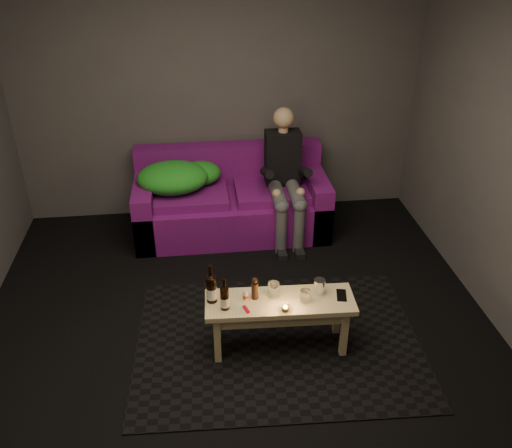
{
  "coord_description": "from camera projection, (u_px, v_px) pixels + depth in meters",
  "views": [
    {
      "loc": [
        -0.24,
        -2.97,
        2.83
      ],
      "look_at": [
        0.23,
        1.05,
        0.47
      ],
      "focal_mm": 38.0,
      "sensor_mm": 36.0,
      "label": 1
    }
  ],
  "objects": [
    {
      "name": "tealight",
      "position": [
        285.0,
        308.0,
        3.73
      ],
      "size": [
        0.05,
        0.05,
        0.04
      ],
      "color": "white",
      "rests_on": "coffee_table"
    },
    {
      "name": "room",
      "position": [
        232.0,
        117.0,
        3.58
      ],
      "size": [
        4.5,
        4.5,
        4.5
      ],
      "color": "silver",
      "rests_on": "ground"
    },
    {
      "name": "rug",
      "position": [
        278.0,
        341.0,
        4.09
      ],
      "size": [
        2.19,
        1.64,
        0.01
      ],
      "primitive_type": "cube",
      "rotation": [
        0.0,
        0.0,
        -0.04
      ],
      "color": "black",
      "rests_on": "floor"
    },
    {
      "name": "salt_shaker",
      "position": [
        246.0,
        295.0,
        3.82
      ],
      "size": [
        0.04,
        0.04,
        0.08
      ],
      "primitive_type": "cylinder",
      "rotation": [
        0.0,
        0.0,
        -0.25
      ],
      "color": "silver",
      "rests_on": "coffee_table"
    },
    {
      "name": "red_lighter",
      "position": [
        246.0,
        309.0,
        3.74
      ],
      "size": [
        0.05,
        0.08,
        0.01
      ],
      "primitive_type": "cube",
      "rotation": [
        0.0,
        0.0,
        0.31
      ],
      "color": "#B50B14",
      "rests_on": "coffee_table"
    },
    {
      "name": "sofa",
      "position": [
        231.0,
        202.0,
        5.42
      ],
      "size": [
        1.87,
        0.84,
        0.8
      ],
      "color": "#5B0D63",
      "rests_on": "floor"
    },
    {
      "name": "floor",
      "position": [
        242.0,
        352.0,
        4.0
      ],
      "size": [
        4.5,
        4.5,
        0.0
      ],
      "primitive_type": "plane",
      "color": "black",
      "rests_on": "ground"
    },
    {
      "name": "beer_bottle_a",
      "position": [
        211.0,
        288.0,
        3.77
      ],
      "size": [
        0.08,
        0.08,
        0.3
      ],
      "color": "black",
      "rests_on": "coffee_table"
    },
    {
      "name": "coffee_table",
      "position": [
        280.0,
        309.0,
        3.87
      ],
      "size": [
        1.08,
        0.38,
        0.43
      ],
      "rotation": [
        0.0,
        0.0,
        -0.04
      ],
      "color": "tan",
      "rests_on": "rug"
    },
    {
      "name": "pepper_mill",
      "position": [
        255.0,
        291.0,
        3.82
      ],
      "size": [
        0.06,
        0.06,
        0.13
      ],
      "primitive_type": "cylinder",
      "rotation": [
        0.0,
        0.0,
        0.21
      ],
      "color": "black",
      "rests_on": "coffee_table"
    },
    {
      "name": "beer_bottle_b",
      "position": [
        225.0,
        298.0,
        3.71
      ],
      "size": [
        0.06,
        0.06,
        0.25
      ],
      "color": "black",
      "rests_on": "coffee_table"
    },
    {
      "name": "steel_cup",
      "position": [
        319.0,
        286.0,
        3.88
      ],
      "size": [
        0.09,
        0.09,
        0.11
      ],
      "primitive_type": "cylinder",
      "rotation": [
        0.0,
        0.0,
        0.09
      ],
      "color": "silver",
      "rests_on": "coffee_table"
    },
    {
      "name": "tumbler_back",
      "position": [
        274.0,
        290.0,
        3.86
      ],
      "size": [
        0.09,
        0.09,
        0.1
      ],
      "primitive_type": "cylinder",
      "rotation": [
        0.0,
        0.0,
        -0.04
      ],
      "color": "white",
      "rests_on": "coffee_table"
    },
    {
      "name": "person",
      "position": [
        285.0,
        174.0,
        5.16
      ],
      "size": [
        0.34,
        0.78,
        1.25
      ],
      "color": "black",
      "rests_on": "sofa"
    },
    {
      "name": "smartphone",
      "position": [
        341.0,
        295.0,
        3.88
      ],
      "size": [
        0.09,
        0.15,
        0.01
      ],
      "primitive_type": "cube",
      "rotation": [
        0.0,
        0.0,
        -0.2
      ],
      "color": "black",
      "rests_on": "coffee_table"
    },
    {
      "name": "tumbler_front",
      "position": [
        305.0,
        296.0,
        3.8
      ],
      "size": [
        0.08,
        0.08,
        0.09
      ],
      "primitive_type": "cylinder",
      "rotation": [
        0.0,
        0.0,
        -0.02
      ],
      "color": "white",
      "rests_on": "coffee_table"
    },
    {
      "name": "green_blanket",
      "position": [
        177.0,
        177.0,
        5.2
      ],
      "size": [
        0.82,
        0.56,
        0.28
      ],
      "color": "#288017",
      "rests_on": "sofa"
    }
  ]
}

